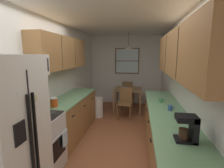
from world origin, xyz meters
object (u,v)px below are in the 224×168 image
microwave_over_range (26,66)px  dining_chair_near (125,101)px  mug_spare (161,100)px  dining_chair_far (128,92)px  stove_range (40,143)px  dining_table (128,92)px  table_serving_bowl (125,88)px  coffee_maker (189,128)px  refrigerator (3,139)px  trash_bin (97,107)px  mug_by_coffeemaker (170,108)px  storage_canister (54,102)px

microwave_over_range → dining_chair_near: bearing=63.7°
mug_spare → dining_chair_far: bearing=107.5°
stove_range → mug_spare: (1.95, 1.12, 0.47)m
dining_table → table_serving_bowl: size_ratio=4.84×
microwave_over_range → coffee_maker: bearing=-10.2°
dining_chair_near → refrigerator: bearing=-108.5°
coffee_maker → trash_bin: bearing=121.5°
mug_by_coffeemaker → mug_spare: size_ratio=0.93×
dining_table → dining_chair_far: 0.64m
microwave_over_range → storage_canister: bearing=78.4°
refrigerator → mug_by_coffeemaker: bearing=34.2°
coffee_maker → table_serving_bowl: size_ratio=1.63×
trash_bin → dining_table: bearing=37.2°
table_serving_bowl → dining_chair_far: bearing=83.6°
coffee_maker → mug_spare: bearing=94.0°
refrigerator → dining_chair_far: bearing=76.6°
table_serving_bowl → dining_chair_near: bearing=-82.9°
refrigerator → storage_canister: size_ratio=11.10×
microwave_over_range → stove_range: bearing=-0.0°
mug_by_coffeemaker → table_serving_bowl: 2.70m
refrigerator → storage_canister: refrigerator is taller
storage_canister → table_serving_bowl: (1.05, 2.62, -0.20)m
dining_chair_near → dining_chair_far: 1.24m
dining_table → mug_spare: bearing=-68.5°
dining_chair_near → trash_bin: bearing=-177.7°
stove_range → trash_bin: size_ratio=1.92×
dining_chair_near → trash_bin: size_ratio=1.57×
refrigerator → coffee_maker: refrigerator is taller
refrigerator → dining_chair_near: 3.42m
stove_range → table_serving_bowl: bearing=71.6°
refrigerator → dining_chair_near: bearing=71.5°
microwave_over_range → dining_table: bearing=67.9°
trash_bin → mug_spare: bearing=-39.4°
trash_bin → stove_range: bearing=-96.8°
refrigerator → mug_by_coffeemaker: (1.99, 1.35, 0.03)m
storage_canister → trash_bin: bearing=81.3°
mug_spare → refrigerator: bearing=-136.0°
microwave_over_range → coffee_maker: size_ratio=2.17×
dining_table → coffee_maker: bearing=-75.7°
dining_chair_far → dining_chair_near: bearing=-89.5°
stove_range → mug_by_coffeemaker: (2.04, 0.64, 0.47)m
stove_range → dining_chair_far: stove_range is taller
mug_by_coffeemaker → table_serving_bowl: bearing=111.6°
dining_table → trash_bin: dining_table is taller
trash_bin → coffee_maker: bearing=-58.5°
coffee_maker → dining_chair_near: bearing=107.7°
dining_chair_far → coffee_maker: size_ratio=3.13×
stove_range → dining_table: (1.16, 3.13, 0.16)m
microwave_over_range → storage_canister: (0.11, 0.52, -0.69)m
trash_bin → table_serving_bowl: bearing=41.7°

